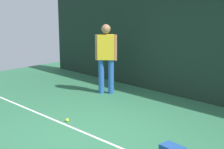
% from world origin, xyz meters
% --- Properties ---
extents(ground_plane, '(12.00, 12.00, 0.00)m').
position_xyz_m(ground_plane, '(0.00, 0.00, 0.00)').
color(ground_plane, '#2D6B47').
extents(back_fence, '(10.00, 0.10, 2.77)m').
position_xyz_m(back_fence, '(0.00, 3.00, 1.39)').
color(back_fence, '#192D23').
rests_on(back_fence, ground).
extents(court_line, '(9.00, 0.05, 0.00)m').
position_xyz_m(court_line, '(0.00, -0.10, 0.00)').
color(court_line, white).
rests_on(court_line, ground).
extents(tennis_player, '(0.45, 0.43, 1.70)m').
position_xyz_m(tennis_player, '(-1.74, 1.94, 0.97)').
color(tennis_player, '#2659A5').
rests_on(tennis_player, ground).
extents(tennis_ball_near_player, '(0.07, 0.07, 0.07)m').
position_xyz_m(tennis_ball_near_player, '(-0.83, 0.02, 0.03)').
color(tennis_ball_near_player, '#CCE033').
rests_on(tennis_ball_near_player, ground).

